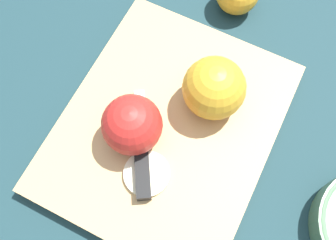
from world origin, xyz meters
TOP-DOWN VIEW (x-y plane):
  - ground_plane at (0.00, 0.00)m, footprint 4.00×4.00m
  - cutting_board at (0.00, 0.00)m, footprint 0.40×0.35m
  - apple_half_left at (-0.05, 0.05)m, footprint 0.09×0.09m
  - apple_half_right at (0.03, -0.04)m, footprint 0.08×0.08m
  - knife at (0.07, -0.02)m, footprint 0.16×0.08m
  - apple_slice at (0.08, -0.01)m, footprint 0.06×0.06m

SIDE VIEW (x-z plane):
  - ground_plane at x=0.00m, z-range 0.00..0.00m
  - cutting_board at x=0.00m, z-range 0.00..0.02m
  - apple_slice at x=0.08m, z-range 0.02..0.03m
  - knife at x=0.07m, z-range 0.02..0.04m
  - apple_half_right at x=0.03m, z-range 0.02..0.11m
  - apple_half_left at x=-0.05m, z-range 0.02..0.11m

